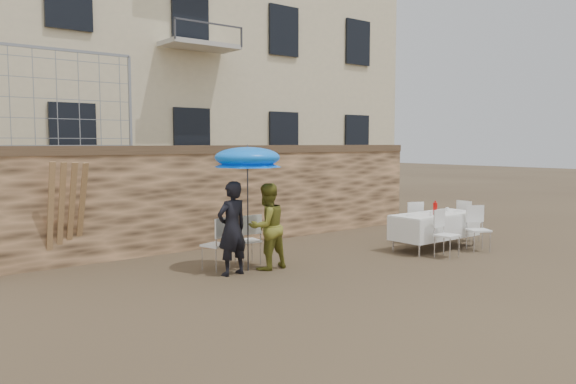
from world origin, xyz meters
TOP-DOWN VIEW (x-y plane):
  - ground at (0.00, 0.00)m, footprint 80.00×80.00m
  - stone_wall at (0.00, 5.00)m, footprint 13.00×0.50m
  - chain_link_fence at (-3.00, 5.00)m, footprint 3.20×0.06m
  - man_suit at (-0.73, 2.34)m, footprint 0.63×0.45m
  - woman_dress at (0.02, 2.34)m, footprint 0.79×0.63m
  - umbrella at (-0.33, 2.44)m, footprint 1.22×1.22m
  - couple_chair_left at (-0.73, 2.89)m, footprint 0.60×0.60m
  - couple_chair_right at (-0.03, 2.89)m, footprint 0.54×0.54m
  - banquet_table at (4.04, 1.66)m, footprint 2.10×0.85m
  - soda_bottle at (3.84, 1.51)m, footprint 0.09×0.09m
  - table_chair_front_left at (3.44, 0.91)m, footprint 0.53×0.53m
  - table_chair_front_right at (4.54, 0.91)m, footprint 0.66×0.66m
  - table_chair_back at (4.24, 2.46)m, footprint 0.63×0.63m
  - table_chair_side at (5.44, 1.76)m, footprint 0.50×0.50m
  - wood_planks at (-2.80, 4.60)m, footprint 0.70×0.20m

SIDE VIEW (x-z plane):
  - ground at x=0.00m, z-range 0.00..0.00m
  - couple_chair_left at x=-0.73m, z-range 0.00..0.96m
  - couple_chair_right at x=-0.03m, z-range 0.00..0.96m
  - table_chair_front_left at x=3.44m, z-range 0.00..0.96m
  - table_chair_front_right at x=4.54m, z-range 0.00..0.96m
  - table_chair_back at x=4.24m, z-range 0.00..0.96m
  - table_chair_side at x=5.44m, z-range 0.00..0.96m
  - banquet_table at x=4.04m, z-range 0.34..1.12m
  - woman_dress at x=0.02m, z-range 0.00..1.57m
  - man_suit at x=-0.73m, z-range 0.00..1.64m
  - soda_bottle at x=3.84m, z-range 0.77..1.04m
  - wood_planks at x=-2.80m, z-range 0.00..2.00m
  - stone_wall at x=0.00m, z-range 0.00..2.20m
  - umbrella at x=-0.33m, z-range 0.93..3.02m
  - chain_link_fence at x=-3.00m, z-range 2.20..4.00m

